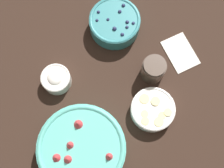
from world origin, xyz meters
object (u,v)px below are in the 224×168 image
(bowl_blueberries, at_px, (115,23))
(bowl_cream, at_px, (56,79))
(bowl_strawberries, at_px, (82,149))
(jar_chocolate, at_px, (153,70))
(bowl_bananas, at_px, (153,110))

(bowl_blueberries, bearing_deg, bowl_cream, 118.68)
(bowl_strawberries, xyz_separation_m, bowl_cream, (0.25, 0.02, -0.02))
(jar_chocolate, bearing_deg, bowl_bananas, 160.75)
(bowl_strawberries, bearing_deg, bowl_bananas, -78.00)
(bowl_blueberries, height_order, jar_chocolate, jar_chocolate)
(jar_chocolate, bearing_deg, bowl_cream, 77.92)
(bowl_bananas, xyz_separation_m, jar_chocolate, (0.12, -0.04, 0.01))
(bowl_strawberries, height_order, bowl_bananas, bowl_strawberries)
(bowl_strawberries, relative_size, bowl_bananas, 1.89)
(bowl_blueberries, xyz_separation_m, bowl_cream, (-0.13, 0.25, -0.01))
(bowl_cream, height_order, jar_chocolate, jar_chocolate)
(bowl_strawberries, distance_m, jar_chocolate, 0.34)
(bowl_bananas, height_order, bowl_cream, bowl_cream)
(bowl_bananas, bearing_deg, bowl_cream, 54.87)
(bowl_cream, distance_m, jar_chocolate, 0.32)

